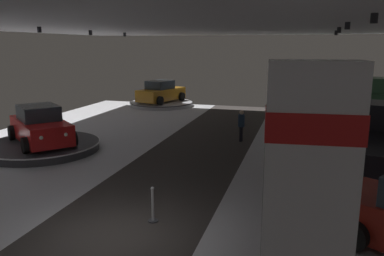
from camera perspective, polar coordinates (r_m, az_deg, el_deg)
name	(u,v)px	position (r m, az deg, el deg)	size (l,w,h in m)	color
ground	(111,239)	(10.25, -11.99, -15.80)	(24.00, 44.00, 0.06)	silver
ceiling_with_spotlights	(99,8)	(9.11, -13.60, 16.96)	(24.00, 44.00, 0.39)	silver
brand_sign_pylon	(305,236)	(5.29, 16.43, -15.18)	(1.32, 0.76, 4.57)	slate
display_platform_deep_right	(344,113)	(28.28, 21.62, 2.11)	(5.68, 5.68, 0.38)	silver
pickup_truck_deep_right	(350,97)	(28.07, 22.44, 4.26)	(5.68, 3.80, 2.30)	#2D5638
display_platform_mid_left	(42,146)	(18.89, -21.34, -2.55)	(5.20, 5.20, 0.37)	#333338
display_car_mid_left	(40,126)	(18.72, -21.58, 0.23)	(4.40, 4.04, 1.71)	red
display_platform_far_right	(348,133)	(22.12, 22.10, -0.67)	(5.09, 5.09, 0.28)	#B7B7BC
display_car_far_right	(349,116)	(21.98, 22.31, 1.59)	(3.36, 4.57, 1.71)	silver
display_platform_deep_left	(161,104)	(30.78, -4.56, 3.63)	(5.02, 5.02, 0.31)	#B7B7BC
display_car_deep_left	(161,92)	(30.64, -4.63, 5.29)	(3.18, 4.55, 1.71)	#B77519
visitor_walking_near	(241,124)	(19.32, 7.33, 0.65)	(0.32, 0.32, 1.59)	black
stanchion_a	(153,209)	(10.76, -5.83, -11.84)	(0.28, 0.28, 1.01)	#333338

